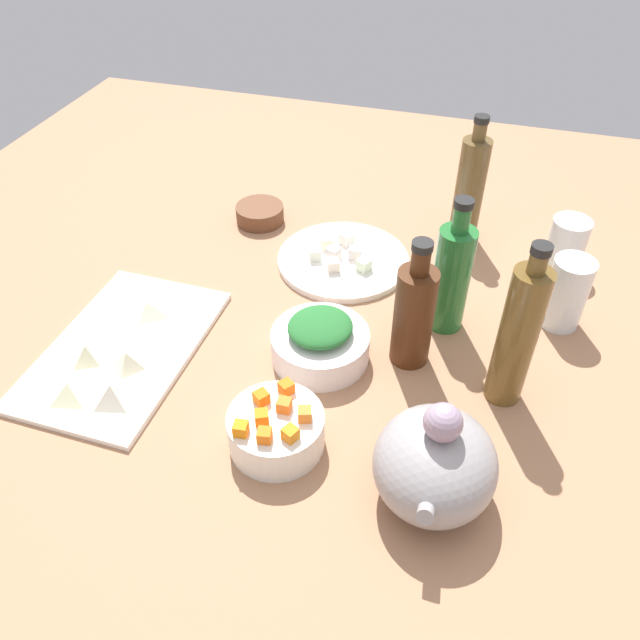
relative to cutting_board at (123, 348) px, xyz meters
The scene contains 34 objects.
tabletop 31.79cm from the cutting_board, 109.58° to the left, with size 190.00×190.00×3.00cm, color #A27352.
cutting_board is the anchor object (origin of this frame).
plate_tofu 43.34cm from the cutting_board, 140.13° to the left, with size 24.84×24.84×1.20cm, color white.
bowl_greens 31.81cm from the cutting_board, 103.69° to the left, with size 15.45×15.45×5.03cm, color white.
bowl_carrots 31.34cm from the cutting_board, 70.33° to the left, with size 13.27×13.27×5.58cm, color white.
bowl_small_side 43.30cm from the cutting_board, 169.95° to the left, with size 9.78×9.78×3.50cm, color brown.
teapot 53.31cm from the cutting_board, 76.33° to the left, with size 18.15×15.40×16.40cm.
bottle_0 60.75cm from the cutting_board, 97.38° to the left, with size 5.41×5.41×26.91cm.
bottle_1 69.25cm from the cutting_board, 135.13° to the left, with size 5.49×5.49×25.12cm.
bottle_2 46.60cm from the cutting_board, 104.57° to the left, with size 6.15×6.15×21.98cm.
bottle_3 53.88cm from the cutting_board, 113.68° to the left, with size 5.98×5.98×23.81cm.
drinking_glass_0 80.07cm from the cutting_board, 122.73° to the left, with size 6.92×6.92×10.30cm, color white.
drinking_glass_1 72.50cm from the cutting_board, 111.98° to the left, with size 6.71×6.71×12.55cm, color white.
carrot_cube_0 36.07cm from the cutting_board, 67.99° to the left, with size 1.80×1.80×1.80cm, color orange.
carrot_cube_1 35.65cm from the cutting_board, 73.99° to the left, with size 1.80×1.80×1.80cm, color orange.
carrot_cube_2 31.39cm from the cutting_board, 67.54° to the left, with size 1.80×1.80×1.80cm, color orange.
carrot_cube_3 29.19cm from the cutting_board, 72.52° to the left, with size 1.80×1.80×1.80cm, color orange.
carrot_cube_4 34.07cm from the cutting_board, 64.33° to the left, with size 1.80×1.80×1.80cm, color orange.
carrot_cube_5 32.49cm from the cutting_board, 73.71° to the left, with size 1.80×1.80×1.80cm, color orange.
carrot_cube_6 30.79cm from the cutting_board, 61.58° to the left, with size 1.80×1.80×1.80cm, color orange.
carrot_cube_7 30.60cm from the cutting_board, 78.78° to the left, with size 1.80×1.80×1.80cm, color orange.
chopped_greens_mound 32.30cm from the cutting_board, 103.69° to the left, with size 10.22×9.86×2.84cm, color #266A2E.
tofu_cube_0 45.33cm from the cutting_board, 138.35° to the left, with size 2.20×2.20×2.20cm, color white.
tofu_cube_1 39.63cm from the cutting_board, 136.94° to the left, with size 2.20×2.20×2.20cm, color #F6E7CF.
tofu_cube_2 41.82cm from the cutting_board, 141.38° to the left, with size 2.20×2.20×2.20cm, color white.
tofu_cube_3 44.62cm from the cutting_board, 133.35° to the left, with size 2.20×2.20×2.20cm, color #E4F4CC.
tofu_cube_4 46.70cm from the cutting_board, 144.34° to the left, with size 2.20×2.20×2.20cm, color white.
tofu_cube_5 38.76cm from the cutting_board, 143.94° to the left, with size 2.20×2.20×2.20cm, color white.
tofu_cube_6 42.80cm from the cutting_board, 146.26° to the left, with size 2.20×2.20×2.20cm, color #F6F3CD.
dumpling_0 5.82cm from the cutting_board, 38.81° to the right, with size 4.33×3.85×2.98cm, color beige.
dumpling_1 11.92cm from the cutting_board, ahead, with size 5.37×4.98×2.61cm, color beige.
dumpling_2 11.80cm from the cutting_board, 23.77° to the left, with size 5.13×4.87×3.16cm, color beige.
dumpling_3 8.64cm from the cutting_board, behind, with size 5.80×4.98×2.38cm, color beige.
dumpling_4 5.42cm from the cutting_board, 40.74° to the left, with size 4.25×4.01×2.91cm, color beige.
Camera 1 is at (72.03, 21.23, 73.74)cm, focal length 35.42 mm.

